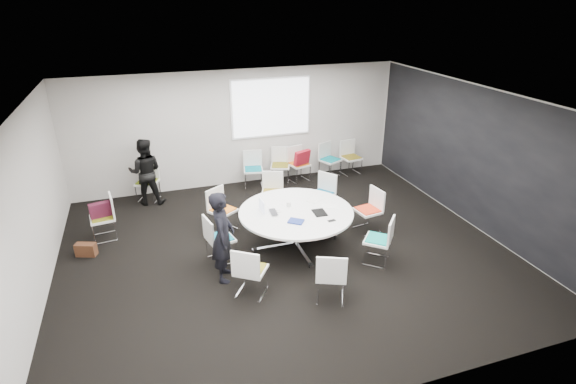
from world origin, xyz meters
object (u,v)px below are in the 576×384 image
object	(u,v)px
chair_ring_e	(220,247)
chair_back_d	(330,166)
chair_ring_g	(330,284)
chair_back_e	(351,164)
chair_ring_c	(272,200)
chair_ring_f	(251,279)
chair_ring_b	(322,202)
cup	(289,204)
brown_bag	(86,250)
chair_back_b	(280,172)
chair_ring_h	(378,248)
chair_spare_left	(105,226)
laptop	(276,212)
chair_back_a	(253,176)
person_main	(223,237)
person_back	(145,172)
chair_ring_d	(223,218)
maroon_bag	(101,210)
chair_back_c	(299,170)
conference_table	(296,221)
chair_ring_a	(368,218)
chair_person_back	(148,189)

from	to	relation	value
chair_ring_e	chair_back_d	distance (m)	4.64
chair_ring_g	chair_back_e	bearing A→B (deg)	84.48
chair_ring_c	chair_ring_f	bearing A→B (deg)	86.66
chair_back_e	chair_ring_b	bearing A→B (deg)	42.32
cup	brown_bag	distance (m)	3.79
chair_back_b	chair_ring_b	bearing A→B (deg)	120.07
chair_ring_h	chair_spare_left	bearing A→B (deg)	103.33
chair_ring_g	chair_spare_left	bearing A→B (deg)	160.70
chair_ring_f	laptop	xyz separation A→B (m)	(0.80, 1.24, 0.47)
chair_back_a	chair_ring_e	bearing A→B (deg)	76.85
person_main	person_back	world-z (taller)	person_main
chair_ring_h	chair_back_a	world-z (taller)	same
chair_ring_h	chair_ring_d	bearing A→B (deg)	90.78
chair_ring_c	maroon_bag	bearing A→B (deg)	21.20
chair_back_e	laptop	distance (m)	4.23
chair_back_b	maroon_bag	bearing A→B (deg)	41.89
laptop	cup	size ratio (longest dim) A/B	3.27
chair_back_c	chair_ring_g	bearing A→B (deg)	61.40
chair_ring_e	chair_back_d	world-z (taller)	same
chair_back_c	chair_back_b	bearing A→B (deg)	-20.49
chair_ring_d	person_back	bearing A→B (deg)	-86.21
chair_ring_e	chair_ring_g	xyz separation A→B (m)	(1.42, -1.64, 0.00)
chair_ring_b	maroon_bag	xyz separation A→B (m)	(-4.43, 0.34, 0.34)
chair_spare_left	chair_ring_d	bearing A→B (deg)	-108.16
chair_ring_e	chair_back_a	xyz separation A→B (m)	(1.40, 3.07, 0.00)
cup	chair_ring_b	bearing A→B (deg)	39.47
chair_ring_f	brown_bag	world-z (taller)	chair_ring_f
chair_back_c	laptop	xyz separation A→B (m)	(-1.51, -2.95, 0.47)
chair_ring_b	chair_ring_c	distance (m)	1.08
chair_ring_h	laptop	distance (m)	1.94
chair_ring_e	person_back	bearing A→B (deg)	-171.41
chair_back_a	chair_back_d	world-z (taller)	same
conference_table	chair_ring_a	world-z (taller)	chair_ring_a
person_back	maroon_bag	distance (m)	1.67
brown_bag	conference_table	bearing A→B (deg)	-13.18
chair_ring_h	chair_back_c	size ratio (longest dim) A/B	1.00
chair_ring_d	person_main	xyz separation A→B (m)	(-0.29, -1.63, 0.51)
person_main	cup	size ratio (longest dim) A/B	17.47
conference_table	cup	size ratio (longest dim) A/B	23.47
person_main	brown_bag	xyz separation A→B (m)	(-2.27, 1.49, -0.67)
chair_ring_h	chair_back_b	size ratio (longest dim) A/B	1.00
chair_back_b	chair_ring_e	bearing A→B (deg)	76.35
chair_ring_c	chair_back_d	xyz separation A→B (m)	(2.01, 1.52, 0.00)
chair_back_e	person_back	xyz separation A→B (m)	(-5.15, -0.18, 0.48)
chair_ring_a	cup	distance (m)	1.71
chair_ring_h	chair_back_b	world-z (taller)	same
maroon_bag	person_main	bearing A→B (deg)	-46.18
brown_bag	chair_ring_h	bearing A→B (deg)	-20.81
conference_table	person_back	xyz separation A→B (m)	(-2.55, 2.84, 0.23)
chair_person_back	person_back	world-z (taller)	person_back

